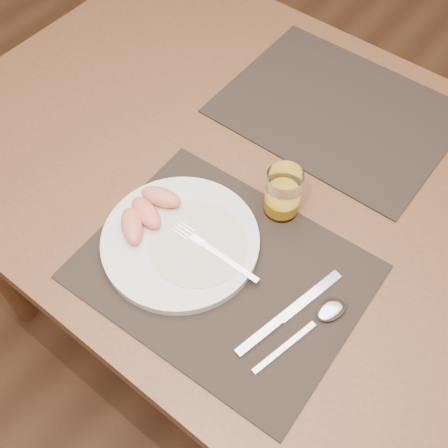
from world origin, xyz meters
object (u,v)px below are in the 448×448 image
Objects in this scene: placemat_far at (338,111)px; spoon at (325,314)px; table at (281,209)px; placemat_near at (223,272)px; knife at (281,319)px; fork at (208,248)px; plate at (180,241)px; juice_glass at (283,194)px.

spoon reaches higher than placemat_far.
placemat_near reaches higher than table.
knife is (0.15, -0.23, 0.09)m from table.
fork is at bearing -94.02° from table.
plate is at bearing -95.24° from placemat_far.
placemat_near is at bearing -16.41° from fork.
fork reaches higher than placemat_far.
placemat_far is at bearing 100.62° from juice_glass.
plate is (-0.09, -0.00, 0.01)m from placemat_near.
fork is 0.16m from juice_glass.
plate is 1.55× the size of fork.
table is 0.29m from knife.
placemat_near is 0.44m from placemat_far.
placemat_far is 4.71× the size of juice_glass.
knife is at bearing -68.77° from placemat_far.
table is at bearing 74.02° from plate.
table is 3.11× the size of placemat_near.
knife is (0.13, -0.01, 0.00)m from placemat_near.
placemat_near is 2.36× the size of spoon.
placemat_far reaches higher than table.
plate reaches higher than placemat_far.
placemat_near is 0.17m from juice_glass.
spoon is at bearing -36.49° from juice_glass.
fork is at bearing -173.77° from spoon.
placemat_near is 1.00× the size of placemat_far.
placemat_near is at bearing -83.57° from placemat_far.
fork reaches higher than plate.
juice_glass reaches higher than knife.
juice_glass is at bearing -62.86° from table.
placemat_near is at bearing -83.16° from table.
fork is (-0.01, -0.21, 0.11)m from table.
plate is (-0.06, -0.22, 0.10)m from table.
plate is 0.19m from juice_glass.
fork is 0.17m from knife.
knife is at bearing -54.95° from juice_glass.
placemat_near is (0.03, -0.22, 0.09)m from table.
plate reaches higher than spoon.
juice_glass reaches higher than spoon.
table is 0.23m from fork.
juice_glass reaches higher than placemat_near.
knife is at bearing -56.72° from table.
plate is 0.27m from spoon.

